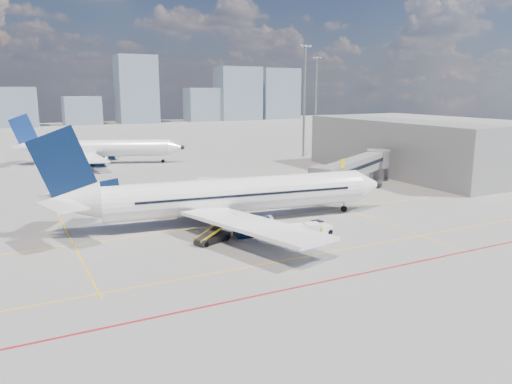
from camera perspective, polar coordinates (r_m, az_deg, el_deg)
ground at (r=53.39m, az=2.98°, el=-5.38°), size 420.00×420.00×0.00m
apron_markings at (r=49.92m, az=4.68°, el=-6.62°), size 90.00×35.12×0.01m
jet_bridge at (r=79.32m, az=11.54°, el=2.82°), size 23.55×15.78×6.30m
terminal_block at (r=96.69m, az=15.82°, el=4.93°), size 10.00×42.00×10.00m
floodlight_mast_ne at (r=117.83m, az=5.54°, el=10.64°), size 3.20×0.61×25.45m
floodlight_mast_far at (r=161.92m, az=6.87°, el=10.89°), size 3.20×0.61×25.45m
distant_skyline at (r=236.65m, az=-19.14°, el=10.12°), size 245.41×15.82×30.83m
main_aircraft at (r=59.02m, az=-3.61°, el=-0.50°), size 42.47×36.88×12.44m
second_aircraft at (r=111.71m, az=-17.66°, el=4.76°), size 34.48×29.15×10.72m
baggage_tug at (r=54.99m, az=7.30°, el=-4.09°), size 2.49×1.65×1.65m
cargo_dolly at (r=52.26m, az=5.60°, el=-4.60°), size 3.66×1.98×1.91m
belt_loader at (r=52.27m, az=-4.91°, el=-5.09°), size 5.77×3.29×2.35m
ramp_worker at (r=52.12m, az=7.49°, el=-4.93°), size 0.54×0.69×1.67m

